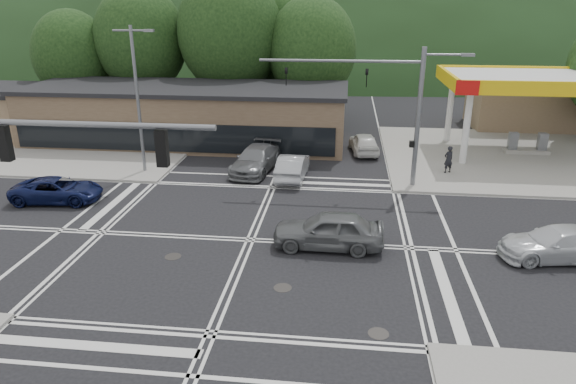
# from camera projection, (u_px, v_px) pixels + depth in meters

# --- Properties ---
(ground) EXTENTS (120.00, 120.00, 0.00)m
(ground) POSITION_uv_depth(u_px,v_px,m) (250.00, 240.00, 23.55)
(ground) COLOR black
(ground) RESTS_ON ground
(sidewalk_ne) EXTENTS (16.00, 16.00, 0.15)m
(sidewalk_ne) POSITION_uv_depth(u_px,v_px,m) (500.00, 157.00, 35.88)
(sidewalk_ne) COLOR gray
(sidewalk_ne) RESTS_ON ground
(sidewalk_nw) EXTENTS (16.00, 16.00, 0.15)m
(sidewalk_nw) POSITION_uv_depth(u_px,v_px,m) (93.00, 144.00, 39.09)
(sidewalk_nw) COLOR gray
(sidewalk_nw) RESTS_ON ground
(gas_station_canopy) EXTENTS (12.32, 8.34, 5.75)m
(gas_station_canopy) POSITION_uv_depth(u_px,v_px,m) (537.00, 84.00, 34.86)
(gas_station_canopy) COLOR silver
(gas_station_canopy) RESTS_ON ground
(convenience_store) EXTENTS (10.00, 6.00, 3.80)m
(convenience_store) POSITION_uv_depth(u_px,v_px,m) (532.00, 105.00, 44.02)
(convenience_store) COLOR #846B4F
(convenience_store) RESTS_ON ground
(commercial_row) EXTENTS (24.00, 8.00, 4.00)m
(commercial_row) POSITION_uv_depth(u_px,v_px,m) (188.00, 116.00, 39.53)
(commercial_row) COLOR brown
(commercial_row) RESTS_ON ground
(hill_north) EXTENTS (252.00, 126.00, 140.00)m
(hill_north) POSITION_uv_depth(u_px,v_px,m) (329.00, 54.00, 107.34)
(hill_north) COLOR #1B3317
(hill_north) RESTS_ON ground
(tree_n_a) EXTENTS (8.00, 8.00, 11.75)m
(tree_n_a) POSITION_uv_depth(u_px,v_px,m) (141.00, 40.00, 44.90)
(tree_n_a) COLOR #382619
(tree_n_a) RESTS_ON ground
(tree_n_b) EXTENTS (9.00, 9.00, 12.98)m
(tree_n_b) POSITION_uv_depth(u_px,v_px,m) (230.00, 32.00, 43.82)
(tree_n_b) COLOR #382619
(tree_n_b) RESTS_ON ground
(tree_n_c) EXTENTS (7.60, 7.60, 10.87)m
(tree_n_c) POSITION_uv_depth(u_px,v_px,m) (311.00, 49.00, 43.52)
(tree_n_c) COLOR #382619
(tree_n_c) RESTS_ON ground
(tree_n_d) EXTENTS (6.80, 6.80, 9.76)m
(tree_n_d) POSITION_uv_depth(u_px,v_px,m) (72.00, 55.00, 45.06)
(tree_n_d) COLOR #382619
(tree_n_d) RESTS_ON ground
(tree_n_e) EXTENTS (8.40, 8.40, 11.98)m
(tree_n_e) POSITION_uv_depth(u_px,v_px,m) (282.00, 38.00, 47.34)
(tree_n_e) COLOR #382619
(tree_n_e) RESTS_ON ground
(streetlight_nw) EXTENTS (2.50, 0.25, 9.00)m
(streetlight_nw) POSITION_uv_depth(u_px,v_px,m) (138.00, 93.00, 31.07)
(streetlight_nw) COLOR slate
(streetlight_nw) RESTS_ON ground
(signal_mast_ne) EXTENTS (11.65, 0.30, 8.00)m
(signal_mast_ne) POSITION_uv_depth(u_px,v_px,m) (397.00, 101.00, 28.67)
(signal_mast_ne) COLOR slate
(signal_mast_ne) RESTS_ON ground
(car_blue_west) EXTENTS (4.95, 2.65, 1.32)m
(car_blue_west) POSITION_uv_depth(u_px,v_px,m) (57.00, 190.00, 27.88)
(car_blue_west) COLOR #0E143D
(car_blue_west) RESTS_ON ground
(car_grey_center) EXTENTS (4.90, 2.01, 1.66)m
(car_grey_center) POSITION_uv_depth(u_px,v_px,m) (328.00, 230.00, 22.60)
(car_grey_center) COLOR slate
(car_grey_center) RESTS_ON ground
(car_silver_east) EXTENTS (5.07, 2.60, 1.41)m
(car_silver_east) POSITION_uv_depth(u_px,v_px,m) (558.00, 244.00, 21.61)
(car_silver_east) COLOR silver
(car_silver_east) RESTS_ON ground
(car_queue_a) EXTENTS (1.80, 4.65, 1.51)m
(car_queue_a) POSITION_uv_depth(u_px,v_px,m) (293.00, 166.00, 31.56)
(car_queue_a) COLOR #9DA0A4
(car_queue_a) RESTS_ON ground
(car_queue_b) EXTENTS (2.32, 4.53, 1.48)m
(car_queue_b) POSITION_uv_depth(u_px,v_px,m) (364.00, 143.00, 36.84)
(car_queue_b) COLOR silver
(car_queue_b) RESTS_ON ground
(car_northbound) EXTENTS (3.01, 5.70, 1.57)m
(car_northbound) POSITION_uv_depth(u_px,v_px,m) (256.00, 159.00, 32.83)
(car_northbound) COLOR slate
(car_northbound) RESTS_ON ground
(pedestrian) EXTENTS (0.74, 0.64, 1.72)m
(pedestrian) POSITION_uv_depth(u_px,v_px,m) (448.00, 159.00, 32.06)
(pedestrian) COLOR black
(pedestrian) RESTS_ON sidewalk_ne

